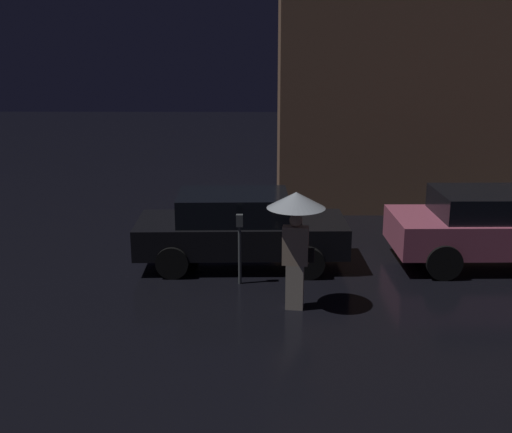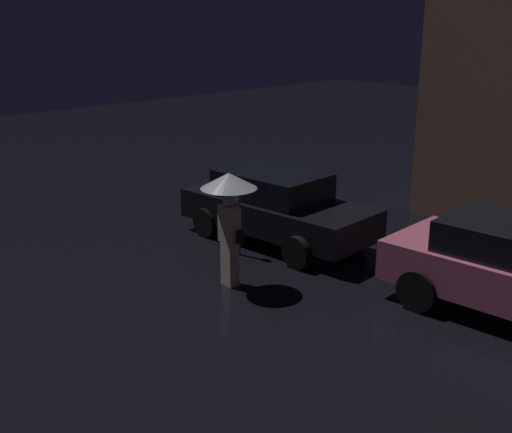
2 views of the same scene
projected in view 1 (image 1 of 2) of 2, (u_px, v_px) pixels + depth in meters
The scene contains 5 objects.
building_facade_left at pixel (429, 55), 16.70m from camera, with size 7.81×3.00×7.89m.
parked_car_black at pixel (239, 228), 12.59m from camera, with size 4.12×1.88×1.43m.
parked_car_pink at pixel (497, 226), 12.58m from camera, with size 4.21×2.04×1.47m.
pedestrian_with_umbrella at pixel (296, 220), 10.23m from camera, with size 0.94×0.94×1.98m.
parking_meter at pixel (240, 241), 11.51m from camera, with size 0.12×0.10×1.30m.
Camera 1 is at (-9.00, -10.77, 4.26)m, focal length 45.00 mm.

